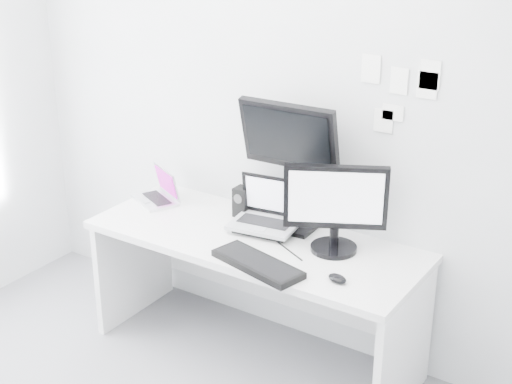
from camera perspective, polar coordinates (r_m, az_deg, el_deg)
back_wall at (r=4.08m, az=2.63°, el=6.27°), size 3.60×0.00×3.60m
desk at (r=4.20m, az=-0.08°, el=-7.90°), size 1.80×0.70×0.73m
macbook at (r=4.46m, az=-7.57°, el=0.51°), size 0.34×0.30×0.20m
speaker at (r=4.24m, az=-1.01°, el=-0.74°), size 0.10×0.10×0.17m
dell_laptop at (r=4.03m, az=0.59°, el=-1.08°), size 0.38×0.32×0.29m
rear_monitor at (r=4.00m, az=2.61°, el=2.08°), size 0.54×0.22×0.73m
samsung_monitor at (r=3.81m, az=5.93°, el=-1.15°), size 0.57×0.45×0.47m
keyboard at (r=3.72m, az=0.12°, el=-5.38°), size 0.52×0.28×0.03m
mouse at (r=3.62m, az=6.08°, el=-6.42°), size 0.12×0.09×0.03m
wall_note_0 at (r=3.81m, az=8.56°, el=9.06°), size 0.10×0.00×0.14m
wall_note_1 at (r=3.76m, az=10.61°, el=8.13°), size 0.09×0.00×0.13m
wall_note_2 at (r=3.69m, az=12.82°, el=8.51°), size 0.10×0.00×0.14m
wall_note_3 at (r=3.81m, az=10.16°, el=5.84°), size 0.11×0.00×0.08m
wall_note_4 at (r=3.71m, az=12.63°, el=7.76°), size 0.10×0.00×0.13m
wall_note_5 at (r=3.84m, az=9.46°, el=5.24°), size 0.10×0.00×0.12m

